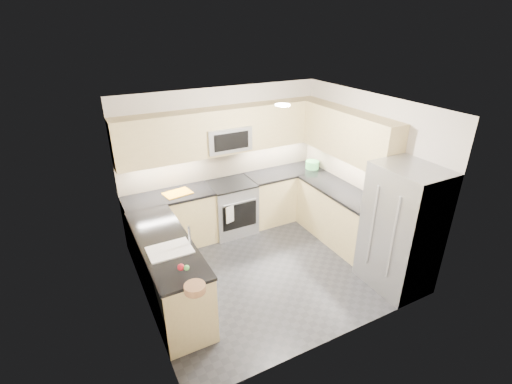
# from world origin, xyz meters

# --- Properties ---
(floor) EXTENTS (3.60, 3.20, 0.00)m
(floor) POSITION_xyz_m (0.00, 0.00, 0.00)
(floor) COLOR #26262B
(floor) RESTS_ON ground
(ceiling) EXTENTS (3.60, 3.20, 0.02)m
(ceiling) POSITION_xyz_m (0.00, 0.00, 2.50)
(ceiling) COLOR beige
(ceiling) RESTS_ON wall_back
(wall_back) EXTENTS (3.60, 0.02, 2.50)m
(wall_back) POSITION_xyz_m (0.00, 1.60, 1.25)
(wall_back) COLOR beige
(wall_back) RESTS_ON floor
(wall_front) EXTENTS (3.60, 0.02, 2.50)m
(wall_front) POSITION_xyz_m (0.00, -1.60, 1.25)
(wall_front) COLOR beige
(wall_front) RESTS_ON floor
(wall_left) EXTENTS (0.02, 3.20, 2.50)m
(wall_left) POSITION_xyz_m (-1.80, 0.00, 1.25)
(wall_left) COLOR beige
(wall_left) RESTS_ON floor
(wall_right) EXTENTS (0.02, 3.20, 2.50)m
(wall_right) POSITION_xyz_m (1.80, 0.00, 1.25)
(wall_right) COLOR beige
(wall_right) RESTS_ON floor
(base_cab_back_left) EXTENTS (1.42, 0.60, 0.90)m
(base_cab_back_left) POSITION_xyz_m (-1.09, 1.30, 0.45)
(base_cab_back_left) COLOR #D6C081
(base_cab_back_left) RESTS_ON floor
(base_cab_back_right) EXTENTS (1.42, 0.60, 0.90)m
(base_cab_back_right) POSITION_xyz_m (1.09, 1.30, 0.45)
(base_cab_back_right) COLOR #D6C081
(base_cab_back_right) RESTS_ON floor
(base_cab_right) EXTENTS (0.60, 1.70, 0.90)m
(base_cab_right) POSITION_xyz_m (1.50, 0.15, 0.45)
(base_cab_right) COLOR #D6C081
(base_cab_right) RESTS_ON floor
(base_cab_peninsula) EXTENTS (0.60, 2.00, 0.90)m
(base_cab_peninsula) POSITION_xyz_m (-1.50, 0.00, 0.45)
(base_cab_peninsula) COLOR #D6C081
(base_cab_peninsula) RESTS_ON floor
(countertop_back_left) EXTENTS (1.42, 0.63, 0.04)m
(countertop_back_left) POSITION_xyz_m (-1.09, 1.30, 0.92)
(countertop_back_left) COLOR black
(countertop_back_left) RESTS_ON base_cab_back_left
(countertop_back_right) EXTENTS (1.42, 0.63, 0.04)m
(countertop_back_right) POSITION_xyz_m (1.09, 1.30, 0.92)
(countertop_back_right) COLOR black
(countertop_back_right) RESTS_ON base_cab_back_right
(countertop_right) EXTENTS (0.63, 1.70, 0.04)m
(countertop_right) POSITION_xyz_m (1.50, 0.15, 0.92)
(countertop_right) COLOR black
(countertop_right) RESTS_ON base_cab_right
(countertop_peninsula) EXTENTS (0.63, 2.00, 0.04)m
(countertop_peninsula) POSITION_xyz_m (-1.50, 0.00, 0.92)
(countertop_peninsula) COLOR black
(countertop_peninsula) RESTS_ON base_cab_peninsula
(upper_cab_back) EXTENTS (3.60, 0.35, 0.75)m
(upper_cab_back) POSITION_xyz_m (0.00, 1.43, 1.83)
(upper_cab_back) COLOR #D6C081
(upper_cab_back) RESTS_ON wall_back
(upper_cab_right) EXTENTS (0.35, 1.95, 0.75)m
(upper_cab_right) POSITION_xyz_m (1.62, 0.28, 1.83)
(upper_cab_right) COLOR #D6C081
(upper_cab_right) RESTS_ON wall_right
(backsplash_back) EXTENTS (3.60, 0.01, 0.51)m
(backsplash_back) POSITION_xyz_m (0.00, 1.60, 1.20)
(backsplash_back) COLOR tan
(backsplash_back) RESTS_ON wall_back
(backsplash_right) EXTENTS (0.01, 2.30, 0.51)m
(backsplash_right) POSITION_xyz_m (1.80, 0.45, 1.20)
(backsplash_right) COLOR tan
(backsplash_right) RESTS_ON wall_right
(gas_range) EXTENTS (0.76, 0.65, 0.91)m
(gas_range) POSITION_xyz_m (0.00, 1.28, 0.46)
(gas_range) COLOR #9FA1A7
(gas_range) RESTS_ON floor
(range_cooktop) EXTENTS (0.76, 0.65, 0.03)m
(range_cooktop) POSITION_xyz_m (0.00, 1.28, 0.92)
(range_cooktop) COLOR black
(range_cooktop) RESTS_ON gas_range
(oven_door_glass) EXTENTS (0.62, 0.02, 0.45)m
(oven_door_glass) POSITION_xyz_m (0.00, 0.95, 0.45)
(oven_door_glass) COLOR black
(oven_door_glass) RESTS_ON gas_range
(oven_handle) EXTENTS (0.60, 0.02, 0.02)m
(oven_handle) POSITION_xyz_m (0.00, 0.93, 0.72)
(oven_handle) COLOR #B2B5BA
(oven_handle) RESTS_ON gas_range
(microwave) EXTENTS (0.76, 0.40, 0.40)m
(microwave) POSITION_xyz_m (0.00, 1.40, 1.70)
(microwave) COLOR #9EA0A5
(microwave) RESTS_ON upper_cab_back
(microwave_door) EXTENTS (0.60, 0.01, 0.28)m
(microwave_door) POSITION_xyz_m (0.00, 1.20, 1.70)
(microwave_door) COLOR black
(microwave_door) RESTS_ON microwave
(refrigerator) EXTENTS (0.70, 0.90, 1.80)m
(refrigerator) POSITION_xyz_m (1.45, -1.15, 0.90)
(refrigerator) COLOR gray
(refrigerator) RESTS_ON floor
(fridge_handle_left) EXTENTS (0.02, 0.02, 1.20)m
(fridge_handle_left) POSITION_xyz_m (1.08, -1.33, 0.95)
(fridge_handle_left) COLOR #B2B5BA
(fridge_handle_left) RESTS_ON refrigerator
(fridge_handle_right) EXTENTS (0.02, 0.02, 1.20)m
(fridge_handle_right) POSITION_xyz_m (1.08, -0.97, 0.95)
(fridge_handle_right) COLOR #B2B5BA
(fridge_handle_right) RESTS_ON refrigerator
(sink_basin) EXTENTS (0.52, 0.38, 0.16)m
(sink_basin) POSITION_xyz_m (-1.50, -0.25, 0.88)
(sink_basin) COLOR white
(sink_basin) RESTS_ON base_cab_peninsula
(faucet) EXTENTS (0.03, 0.03, 0.28)m
(faucet) POSITION_xyz_m (-1.24, -0.25, 1.08)
(faucet) COLOR silver
(faucet) RESTS_ON countertop_peninsula
(utensil_bowl) EXTENTS (0.32, 0.32, 0.14)m
(utensil_bowl) POSITION_xyz_m (1.63, 1.18, 1.01)
(utensil_bowl) COLOR #4BB056
(utensil_bowl) RESTS_ON countertop_back_right
(cutting_board) EXTENTS (0.47, 0.37, 0.01)m
(cutting_board) POSITION_xyz_m (-0.94, 1.28, 0.95)
(cutting_board) COLOR orange
(cutting_board) RESTS_ON countertop_back_left
(fruit_basket) EXTENTS (0.28, 0.28, 0.08)m
(fruit_basket) POSITION_xyz_m (-1.47, -1.10, 0.98)
(fruit_basket) COLOR #A5734D
(fruit_basket) RESTS_ON countertop_peninsula
(fruit_apple) EXTENTS (0.08, 0.08, 0.08)m
(fruit_apple) POSITION_xyz_m (-1.52, -0.78, 1.05)
(fruit_apple) COLOR #A8131F
(fruit_apple) RESTS_ON fruit_basket
(fruit_pear) EXTENTS (0.06, 0.06, 0.06)m
(fruit_pear) POSITION_xyz_m (-1.47, -0.82, 1.05)
(fruit_pear) COLOR #54B74E
(fruit_pear) RESTS_ON fruit_basket
(dish_towel_check) EXTENTS (0.16, 0.06, 0.30)m
(dish_towel_check) POSITION_xyz_m (-0.20, 0.91, 0.55)
(dish_towel_check) COLOR silver
(dish_towel_check) RESTS_ON oven_handle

